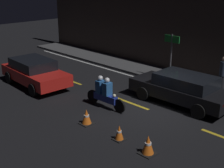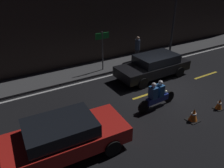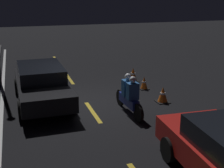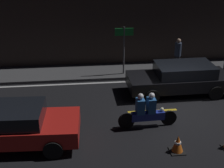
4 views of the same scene
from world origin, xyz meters
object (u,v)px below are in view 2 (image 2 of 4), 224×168
pedestrian (137,48)px  van_black (154,65)px  traffic_cone_near (194,115)px  motorcycle (157,96)px  traffic_cone_mid (219,104)px  shop_sign (102,44)px  taxi_red (66,136)px  street_lamp (175,13)px

pedestrian → van_black: bearing=-103.8°
traffic_cone_near → pedestrian: (1.98, 6.70, 0.69)m
van_black → motorcycle: size_ratio=2.08×
pedestrian → motorcycle: bearing=-117.6°
traffic_cone_mid → pedestrian: size_ratio=0.32×
motorcycle → shop_sign: size_ratio=0.91×
taxi_red → van_black: (6.63, 3.26, -0.00)m
van_black → motorcycle: bearing=51.0°
taxi_red → shop_sign: (4.41, 5.49, 1.08)m
motorcycle → pedestrian: (2.68, 5.11, 0.34)m
taxi_red → shop_sign: shop_sign is taller
motorcycle → traffic_cone_near: (0.70, -1.59, -0.35)m
traffic_cone_mid → street_lamp: bearing=67.2°
traffic_cone_mid → shop_sign: bearing=111.6°
shop_sign → traffic_cone_mid: bearing=-68.4°
traffic_cone_near → traffic_cone_mid: (1.72, 0.01, -0.02)m
pedestrian → traffic_cone_mid: bearing=-92.2°
street_lamp → pedestrian: bearing=157.7°
traffic_cone_near → shop_sign: (-0.84, 6.48, 1.53)m
van_black → taxi_red: bearing=25.2°
traffic_cone_near → street_lamp: bearing=54.4°
van_black → shop_sign: size_ratio=1.89×
taxi_red → traffic_cone_mid: 7.05m
traffic_cone_near → shop_sign: bearing=97.4°
shop_sign → street_lamp: (5.00, -0.67, 1.42)m
taxi_red → motorcycle: 4.59m
taxi_red → motorcycle: same height
traffic_cone_mid → shop_sign: 7.13m
street_lamp → van_black: bearing=-150.8°
traffic_cone_mid → street_lamp: 6.96m
traffic_cone_near → traffic_cone_mid: traffic_cone_near is taller
taxi_red → traffic_cone_near: (5.25, -0.99, -0.44)m
pedestrian → shop_sign: bearing=-175.5°
motorcycle → shop_sign: shop_sign is taller
traffic_cone_mid → street_lamp: size_ratio=0.09×
van_black → pedestrian: (0.60, 2.45, 0.25)m
traffic_cone_mid → shop_sign: (-2.56, 6.47, 1.55)m
traffic_cone_near → street_lamp: 7.73m
shop_sign → street_lamp: bearing=-7.7°
pedestrian → traffic_cone_near: bearing=-106.4°
van_black → shop_sign: shop_sign is taller
motorcycle → traffic_cone_near: size_ratio=3.69×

